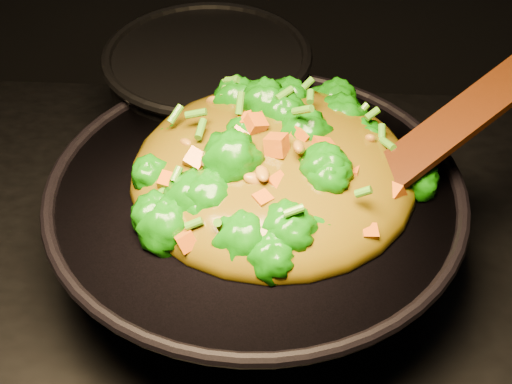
# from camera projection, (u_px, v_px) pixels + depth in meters

# --- Properties ---
(wok) EXTENTS (0.48, 0.48, 0.12)m
(wok) POSITION_uv_depth(u_px,v_px,m) (255.00, 228.00, 0.78)
(wok) COLOR black
(wok) RESTS_ON stovetop
(stir_fry) EXTENTS (0.33, 0.33, 0.10)m
(stir_fry) POSITION_uv_depth(u_px,v_px,m) (274.00, 139.00, 0.72)
(stir_fry) COLOR #136E07
(stir_fry) RESTS_ON wok
(spatula) EXTENTS (0.27, 0.20, 0.12)m
(spatula) POSITION_uv_depth(u_px,v_px,m) (435.00, 139.00, 0.72)
(spatula) COLOR #3C1504
(spatula) RESTS_ON wok
(back_pot) EXTENTS (0.29, 0.29, 0.14)m
(back_pot) POSITION_uv_depth(u_px,v_px,m) (209.00, 98.00, 0.94)
(back_pot) COLOR black
(back_pot) RESTS_ON stovetop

